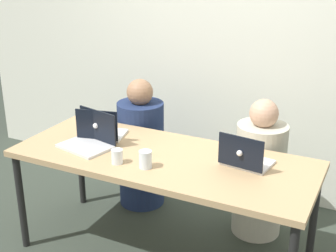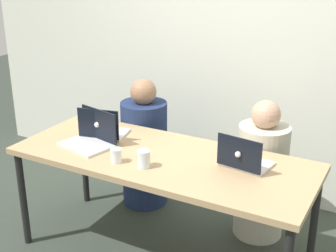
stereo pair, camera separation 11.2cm
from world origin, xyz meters
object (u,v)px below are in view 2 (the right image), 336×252
laptop_back_left (103,130)px  water_glass_center (144,160)px  laptop_back_right (244,160)px  laptop_front_left (91,138)px  person_on_right (261,177)px  water_glass_left (116,156)px  person_on_left (144,149)px

laptop_back_left → water_glass_center: size_ratio=3.14×
laptop_back_right → laptop_front_left: bearing=16.5°
person_on_right → laptop_back_right: bearing=102.7°
laptop_back_right → water_glass_left: size_ratio=3.44×
person_on_left → water_glass_left: size_ratio=11.59×
laptop_back_right → water_glass_left: laptop_back_right is taller
person_on_right → laptop_back_right: size_ratio=3.29×
person_on_left → water_glass_center: person_on_left is taller
person_on_right → laptop_front_left: (-1.01, -0.65, 0.34)m
laptop_back_left → water_glass_left: laptop_back_left is taller
laptop_back_left → water_glass_center: laptop_back_left is taller
person_on_left → person_on_right: (0.98, 0.00, -0.01)m
water_glass_center → water_glass_left: size_ratio=1.19×
laptop_back_right → laptop_back_left: laptop_back_left is taller
laptop_back_left → laptop_front_left: bearing=82.3°
laptop_back_right → laptop_front_left: laptop_front_left is taller
person_on_right → laptop_back_left: 1.18m
person_on_left → water_glass_left: (0.29, -0.80, 0.32)m
person_on_left → person_on_right: size_ratio=1.02×
laptop_back_left → laptop_front_left: 0.16m
person_on_right → water_glass_center: 0.99m
person_on_left → laptop_back_right: (1.01, -0.49, 0.33)m
laptop_back_right → water_glass_center: (-0.53, -0.29, -0.00)m
laptop_front_left → laptop_back_left: bearing=108.3°
person_on_left → water_glass_center: 0.97m
laptop_back_left → person_on_right: bearing=-167.5°
laptop_back_right → laptop_back_left: size_ratio=0.92×
laptop_front_left → person_on_left: bearing=100.9°
person_on_left → person_on_right: person_on_left is taller
person_on_left → laptop_back_left: size_ratio=3.09×
person_on_right → laptop_front_left: 1.25m
laptop_back_left → laptop_front_left: size_ratio=0.90×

